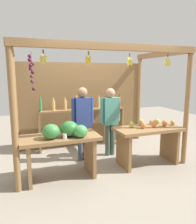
% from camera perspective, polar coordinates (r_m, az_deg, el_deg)
% --- Properties ---
extents(ground_plane, '(12.00, 12.00, 0.00)m').
position_cam_1_polar(ground_plane, '(5.06, -0.75, -11.62)').
color(ground_plane, gray).
rests_on(ground_plane, ground).
extents(market_stall, '(3.40, 2.01, 2.37)m').
position_cam_1_polar(market_stall, '(5.16, -2.50, 4.53)').
color(market_stall, olive).
rests_on(market_stall, ground).
extents(fruit_counter_left, '(1.38, 0.64, 1.05)m').
position_cam_1_polar(fruit_counter_left, '(3.93, -9.27, -7.53)').
color(fruit_counter_left, olive).
rests_on(fruit_counter_left, ground).
extents(fruit_counter_right, '(1.38, 0.64, 0.93)m').
position_cam_1_polar(fruit_counter_right, '(4.66, 12.92, -6.21)').
color(fruit_counter_right, olive).
rests_on(fruit_counter_right, ground).
extents(bottle_shelf_unit, '(2.18, 0.22, 1.35)m').
position_cam_1_polar(bottle_shelf_unit, '(5.46, -4.00, -1.05)').
color(bottle_shelf_unit, olive).
rests_on(bottle_shelf_unit, ground).
extents(vendor_man, '(0.48, 0.21, 1.58)m').
position_cam_1_polar(vendor_man, '(4.65, -4.02, -1.41)').
color(vendor_man, '#3E4C5F').
rests_on(vendor_man, ground).
extents(vendor_woman, '(0.48, 0.21, 1.55)m').
position_cam_1_polar(vendor_woman, '(4.95, 3.20, -1.00)').
color(vendor_woman, '#44594C').
rests_on(vendor_woman, ground).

